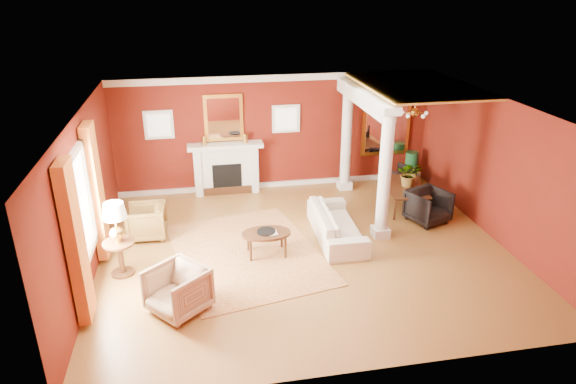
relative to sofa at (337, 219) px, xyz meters
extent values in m
plane|color=brown|center=(-0.77, -0.41, -0.42)|extent=(8.00, 8.00, 0.00)
cube|color=#5C140C|center=(-0.77, 3.09, 1.03)|extent=(8.00, 0.04, 2.90)
cube|color=#5C140C|center=(-0.77, -3.91, 1.03)|extent=(8.00, 0.04, 2.90)
cube|color=#5C140C|center=(-4.77, -0.41, 1.03)|extent=(0.04, 7.00, 2.90)
cube|color=#5C140C|center=(3.23, -0.41, 1.03)|extent=(0.04, 7.00, 2.90)
cube|color=white|center=(-0.77, -0.41, 2.48)|extent=(8.00, 7.00, 0.04)
cube|color=silver|center=(-2.07, 2.92, 0.18)|extent=(1.60, 0.34, 1.20)
cube|color=black|center=(-2.07, 2.75, 0.03)|extent=(0.72, 0.03, 0.70)
cube|color=black|center=(-2.07, 2.75, -0.32)|extent=(1.20, 0.05, 0.20)
cube|color=silver|center=(-2.07, 2.88, 0.82)|extent=(1.85, 0.42, 0.10)
cube|color=silver|center=(-2.77, 2.89, 0.18)|extent=(0.16, 0.40, 1.20)
cube|color=silver|center=(-1.37, 2.89, 0.18)|extent=(0.16, 0.40, 1.20)
cube|color=gold|center=(-2.07, 3.05, 1.48)|extent=(0.95, 0.06, 1.15)
cube|color=white|center=(-2.07, 3.02, 1.48)|extent=(0.78, 0.02, 0.98)
cube|color=silver|center=(-3.62, 3.06, 1.38)|extent=(0.70, 0.06, 0.70)
cube|color=white|center=(-3.62, 3.03, 1.38)|extent=(0.54, 0.02, 0.54)
cube|color=silver|center=(-0.52, 3.06, 1.38)|extent=(0.70, 0.06, 0.70)
cube|color=white|center=(-0.52, 3.03, 1.38)|extent=(0.54, 0.02, 0.54)
cube|color=white|center=(-4.75, -1.01, 1.13)|extent=(0.03, 1.30, 1.70)
cube|color=silver|center=(-4.72, -1.71, 1.13)|extent=(0.08, 0.10, 1.90)
cube|color=silver|center=(-4.72, -0.31, 1.13)|extent=(0.08, 0.10, 1.90)
cube|color=#B6601F|center=(-4.65, -2.01, 0.98)|extent=(0.18, 0.55, 2.60)
cube|color=#B6601F|center=(-4.65, -0.01, 0.98)|extent=(0.18, 0.55, 2.60)
cube|color=silver|center=(0.93, -0.11, -0.32)|extent=(0.34, 0.34, 0.20)
cylinder|color=silver|center=(0.93, -0.11, 1.03)|extent=(0.26, 0.26, 2.50)
cube|color=silver|center=(0.93, -0.11, 2.30)|extent=(0.36, 0.36, 0.16)
cube|color=silver|center=(0.93, 2.59, -0.32)|extent=(0.34, 0.34, 0.20)
cylinder|color=silver|center=(0.93, 2.59, 1.03)|extent=(0.26, 0.26, 2.50)
cube|color=silver|center=(0.93, 2.59, 2.30)|extent=(0.36, 0.36, 0.16)
cube|color=silver|center=(0.93, 1.49, 2.20)|extent=(0.30, 3.20, 0.32)
cube|color=gold|center=(2.08, 1.34, 2.45)|extent=(2.30, 3.40, 0.04)
cube|color=gold|center=(2.13, 3.05, 1.13)|extent=(1.30, 0.06, 1.70)
cube|color=white|center=(2.13, 3.02, 1.13)|extent=(1.10, 0.02, 1.50)
cylinder|color=gold|center=(2.13, 1.39, 2.15)|extent=(0.02, 0.02, 0.65)
sphere|color=gold|center=(2.13, 1.39, 1.83)|extent=(0.20, 0.20, 0.20)
sphere|color=beige|center=(2.41, 1.39, 1.80)|extent=(0.09, 0.09, 0.09)
sphere|color=beige|center=(2.22, 1.66, 1.80)|extent=(0.09, 0.09, 0.09)
sphere|color=beige|center=(1.91, 1.56, 1.80)|extent=(0.09, 0.09, 0.09)
sphere|color=beige|center=(1.91, 1.23, 1.80)|extent=(0.09, 0.09, 0.09)
sphere|color=beige|center=(2.22, 1.13, 1.80)|extent=(0.09, 0.09, 0.09)
cube|color=silver|center=(-0.77, 3.05, 2.40)|extent=(8.00, 0.08, 0.16)
cube|color=silver|center=(-0.77, 3.05, -0.36)|extent=(8.00, 0.08, 0.12)
cube|color=maroon|center=(-1.92, -0.33, -0.42)|extent=(3.31, 4.00, 0.01)
imported|color=beige|center=(0.00, 0.00, 0.00)|extent=(0.69, 2.18, 0.85)
imported|color=black|center=(-3.91, 0.76, -0.03)|extent=(0.74, 0.79, 0.79)
imported|color=tan|center=(-3.23, -2.00, 0.01)|extent=(1.14, 1.14, 0.86)
cylinder|color=black|center=(-1.55, -0.43, 0.04)|extent=(0.97, 0.97, 0.05)
cylinder|color=black|center=(-1.88, -0.65, -0.21)|extent=(0.05, 0.05, 0.43)
cylinder|color=black|center=(-1.21, -0.65, -0.21)|extent=(0.05, 0.05, 0.43)
cylinder|color=black|center=(-1.88, -0.22, -0.21)|extent=(0.05, 0.05, 0.43)
cylinder|color=black|center=(-1.21, -0.22, -0.21)|extent=(0.05, 0.05, 0.43)
imported|color=black|center=(-1.51, -0.49, 0.19)|extent=(0.17, 0.03, 0.24)
cylinder|color=black|center=(-4.27, -0.66, -0.40)|extent=(0.42, 0.42, 0.04)
cylinder|color=black|center=(-4.27, -0.66, -0.10)|extent=(0.10, 0.10, 0.65)
cylinder|color=black|center=(-4.27, -0.66, 0.23)|extent=(0.57, 0.57, 0.04)
sphere|color=gold|center=(-4.27, -0.66, 0.42)|extent=(0.27, 0.27, 0.27)
cylinder|color=gold|center=(-4.27, -0.66, 0.61)|extent=(0.03, 0.03, 0.29)
cone|color=beige|center=(-4.27, -0.66, 0.86)|extent=(0.42, 0.42, 0.29)
imported|color=black|center=(2.02, 1.21, 0.01)|extent=(0.81, 1.64, 0.87)
imported|color=black|center=(2.20, 0.37, -0.02)|extent=(1.00, 0.98, 0.81)
imported|color=black|center=(2.27, 2.36, -0.10)|extent=(0.81, 0.78, 0.65)
sphere|color=#154422|center=(2.73, 2.59, -0.25)|extent=(0.37, 0.37, 0.37)
cylinder|color=#154422|center=(2.73, 2.59, 0.01)|extent=(0.33, 0.33, 0.87)
imported|color=#26591E|center=(2.05, 1.17, 0.69)|extent=(0.72, 0.76, 0.47)
camera|label=1|loc=(-2.75, -9.24, 4.67)|focal=32.00mm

